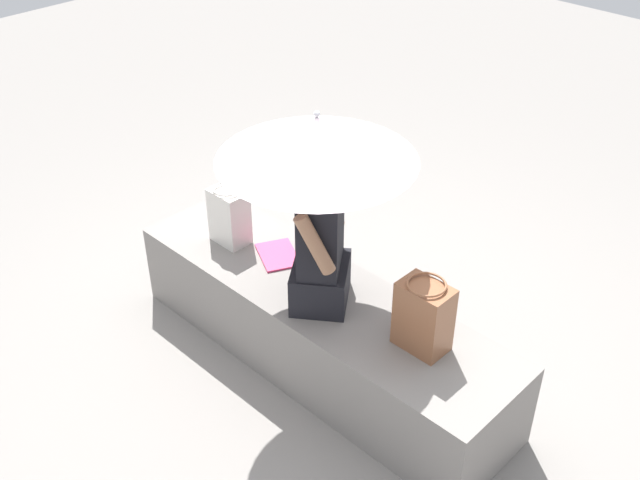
% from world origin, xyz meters
% --- Properties ---
extents(ground_plane, '(14.00, 14.00, 0.00)m').
position_xyz_m(ground_plane, '(0.00, 0.00, 0.00)').
color(ground_plane, gray).
extents(stone_bench, '(2.32, 0.62, 0.50)m').
position_xyz_m(stone_bench, '(0.00, 0.00, 0.25)').
color(stone_bench, gray).
rests_on(stone_bench, ground).
extents(person_seated, '(0.44, 0.50, 0.90)m').
position_xyz_m(person_seated, '(0.05, -0.05, 0.89)').
color(person_seated, black).
rests_on(person_seated, stone_bench).
extents(parasol, '(0.95, 0.95, 1.05)m').
position_xyz_m(parasol, '(0.02, -0.04, 1.41)').
color(parasol, '#B7B7BC').
rests_on(parasol, stone_bench).
extents(handbag_black, '(0.21, 0.16, 0.35)m').
position_xyz_m(handbag_black, '(-0.70, -0.02, 0.67)').
color(handbag_black, silver).
rests_on(handbag_black, stone_bench).
extents(tote_bag_canvas, '(0.25, 0.19, 0.38)m').
position_xyz_m(tote_bag_canvas, '(0.65, 0.04, 0.68)').
color(tote_bag_canvas, brown).
rests_on(tote_bag_canvas, stone_bench).
extents(magazine, '(0.34, 0.31, 0.01)m').
position_xyz_m(magazine, '(-0.39, 0.07, 0.50)').
color(magazine, '#D83866').
rests_on(magazine, stone_bench).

